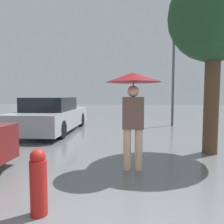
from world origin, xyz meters
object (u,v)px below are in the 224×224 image
fire_hydrant (38,182)px  pedestrian (133,93)px  parked_car_farthest (52,116)px  tree (214,18)px  street_lamp (173,71)px

fire_hydrant → pedestrian: bearing=56.0°
parked_car_farthest → pedestrian: bearing=-53.3°
parked_car_farthest → tree: (4.96, -2.79, 2.60)m
tree → street_lamp: bearing=90.0°
parked_car_farthest → tree: size_ratio=1.06×
pedestrian → parked_car_farthest: size_ratio=0.40×
pedestrian → street_lamp: bearing=72.7°
pedestrian → parked_car_farthest: bearing=126.7°
street_lamp → fire_hydrant: (-3.02, -7.75, -2.08)m
parked_car_farthest → tree: bearing=-29.4°
parked_car_farthest → fire_hydrant: size_ratio=5.74×
fire_hydrant → tree: bearing=44.8°
street_lamp → fire_hydrant: bearing=-111.3°
pedestrian → tree: bearing=35.0°
street_lamp → parked_car_farthest: bearing=-158.4°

